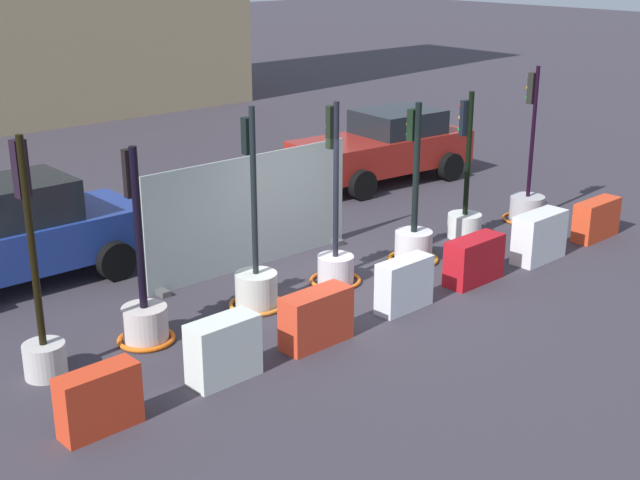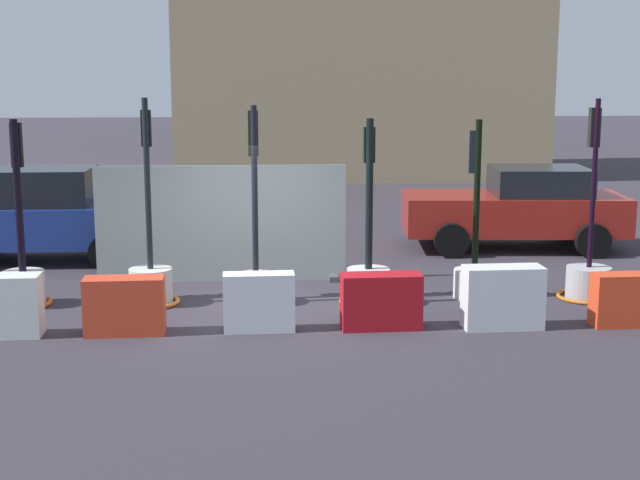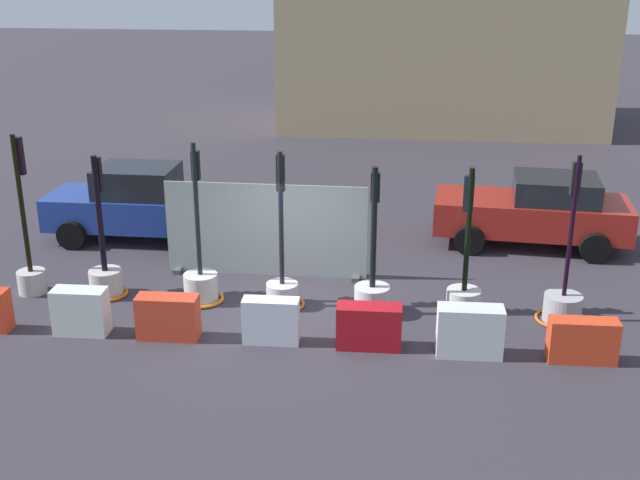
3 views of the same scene
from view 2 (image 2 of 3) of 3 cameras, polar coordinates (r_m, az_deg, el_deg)
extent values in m
plane|color=#36313A|center=(14.08, -3.96, -4.32)|extent=(120.00, 120.00, 0.00)
cylinder|color=beige|center=(14.91, -18.20, -2.91)|extent=(0.66, 0.66, 0.54)
cylinder|color=black|center=(14.65, -18.52, 2.63)|extent=(0.12, 0.12, 2.36)
cube|color=black|center=(14.69, -18.61, 5.71)|extent=(0.17, 0.13, 0.68)
sphere|color=red|center=(14.75, -18.61, 6.62)|extent=(0.10, 0.10, 0.10)
sphere|color=orange|center=(14.76, -18.55, 5.73)|extent=(0.10, 0.10, 0.10)
sphere|color=green|center=(14.78, -18.50, 4.86)|extent=(0.10, 0.10, 0.10)
torus|color=orange|center=(14.96, -18.15, -3.79)|extent=(0.85, 0.85, 0.07)
cylinder|color=silver|center=(14.49, -10.62, -2.89)|extent=(0.68, 0.68, 0.57)
cylinder|color=black|center=(14.20, -10.84, 3.46)|extent=(0.09, 0.09, 2.66)
cube|color=black|center=(14.24, -10.92, 6.94)|extent=(0.15, 0.15, 0.56)
sphere|color=red|center=(14.31, -10.93, 7.71)|extent=(0.09, 0.09, 0.09)
sphere|color=orange|center=(14.32, -10.90, 6.96)|extent=(0.09, 0.09, 0.09)
sphere|color=green|center=(14.34, -10.87, 6.22)|extent=(0.09, 0.09, 0.09)
torus|color=orange|center=(14.55, -10.58, -3.84)|extent=(0.90, 0.90, 0.07)
cylinder|color=silver|center=(14.34, -4.06, -3.07)|extent=(0.63, 0.63, 0.48)
cylinder|color=black|center=(14.05, -4.15, 3.12)|extent=(0.09, 0.09, 2.64)
cube|color=black|center=(14.07, -4.24, 6.74)|extent=(0.16, 0.14, 0.70)
sphere|color=red|center=(14.13, -4.28, 7.70)|extent=(0.09, 0.09, 0.09)
sphere|color=orange|center=(14.15, -4.27, 6.76)|extent=(0.09, 0.09, 0.09)
sphere|color=green|center=(14.16, -4.26, 5.81)|extent=(0.09, 0.09, 0.09)
torus|color=orange|center=(14.39, -4.05, -3.85)|extent=(0.89, 0.89, 0.07)
cylinder|color=silver|center=(14.27, 3.07, -2.93)|extent=(0.68, 0.68, 0.57)
cylinder|color=black|center=(14.00, 3.13, 2.88)|extent=(0.11, 0.11, 2.35)
cube|color=black|center=(14.04, 3.12, 6.02)|extent=(0.18, 0.14, 0.55)
sphere|color=red|center=(14.11, 3.10, 6.79)|extent=(0.11, 0.11, 0.11)
sphere|color=orange|center=(14.13, 3.09, 6.05)|extent=(0.11, 0.11, 0.11)
sphere|color=green|center=(14.14, 3.09, 5.31)|extent=(0.11, 0.11, 0.11)
torus|color=orange|center=(14.33, 3.06, -3.89)|extent=(0.93, 0.93, 0.07)
cylinder|color=silver|center=(14.84, 9.70, -2.74)|extent=(0.66, 0.66, 0.47)
cylinder|color=black|center=(14.58, 9.87, 2.78)|extent=(0.10, 0.10, 2.41)
cube|color=black|center=(14.60, 9.75, 5.50)|extent=(0.20, 0.16, 0.68)
sphere|color=red|center=(14.65, 9.64, 6.41)|extent=(0.11, 0.11, 0.11)
sphere|color=orange|center=(14.67, 9.61, 5.53)|extent=(0.11, 0.11, 0.11)
sphere|color=green|center=(14.69, 9.59, 4.66)|extent=(0.11, 0.11, 0.11)
cylinder|color=#ADA9AE|center=(15.22, 16.57, -2.60)|extent=(0.71, 0.71, 0.52)
cylinder|color=black|center=(14.95, 16.89, 3.40)|extent=(0.08, 0.08, 2.68)
cube|color=black|center=(14.97, 16.93, 6.81)|extent=(0.16, 0.13, 0.62)
sphere|color=red|center=(15.04, 16.87, 7.62)|extent=(0.10, 0.10, 0.10)
sphere|color=orange|center=(15.05, 16.83, 6.84)|extent=(0.10, 0.10, 0.10)
sphere|color=green|center=(15.06, 16.78, 6.05)|extent=(0.10, 0.10, 0.10)
torus|color=orange|center=(15.27, 16.53, -3.44)|extent=(0.99, 0.99, 0.06)
cube|color=silver|center=(13.23, -19.25, -3.95)|extent=(0.98, 0.46, 0.86)
cube|color=red|center=(12.90, -12.23, -4.08)|extent=(1.12, 0.46, 0.81)
cube|color=silver|center=(12.78, -3.87, -3.93)|extent=(1.01, 0.39, 0.83)
cube|color=#B1131C|center=(12.91, 3.88, -3.88)|extent=(1.15, 0.48, 0.79)
cube|color=silver|center=(13.15, 11.46, -3.57)|extent=(1.14, 0.49, 0.90)
cube|color=#E24220|center=(13.78, 19.07, -3.58)|extent=(1.16, 0.42, 0.77)
cube|color=navy|center=(18.17, -17.01, 0.97)|extent=(4.31, 1.69, 0.78)
cube|color=black|center=(18.06, -17.06, 3.27)|extent=(1.85, 1.49, 0.69)
cylinder|color=black|center=(18.84, -12.37, 0.33)|extent=(0.68, 0.28, 0.68)
cylinder|color=black|center=(17.10, -13.26, -0.74)|extent=(0.68, 0.28, 0.68)
cube|color=maroon|center=(19.06, 12.08, 1.66)|extent=(4.61, 2.14, 0.78)
cube|color=black|center=(19.08, 13.69, 3.64)|extent=(2.02, 1.73, 0.56)
cylinder|color=black|center=(17.96, 8.29, -0.02)|extent=(0.70, 0.33, 0.69)
cylinder|color=black|center=(19.84, 7.56, 1.00)|extent=(0.70, 0.33, 0.69)
cylinder|color=black|center=(18.54, 16.83, -0.04)|extent=(0.70, 0.33, 0.69)
cylinder|color=black|center=(20.36, 15.35, 0.96)|extent=(0.70, 0.33, 0.69)
cube|color=#98A7A3|center=(15.72, -6.25, 1.01)|extent=(4.32, 0.04, 2.04)
cube|color=#4C4C4C|center=(16.11, -13.11, -2.48)|extent=(0.16, 0.50, 0.10)
cube|color=#4C4C4C|center=(15.94, 0.82, -2.34)|extent=(0.16, 0.50, 0.10)
camera|label=1|loc=(10.28, -74.05, 13.78)|focal=48.49mm
camera|label=3|loc=(3.67, 101.07, 51.19)|focal=44.17mm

